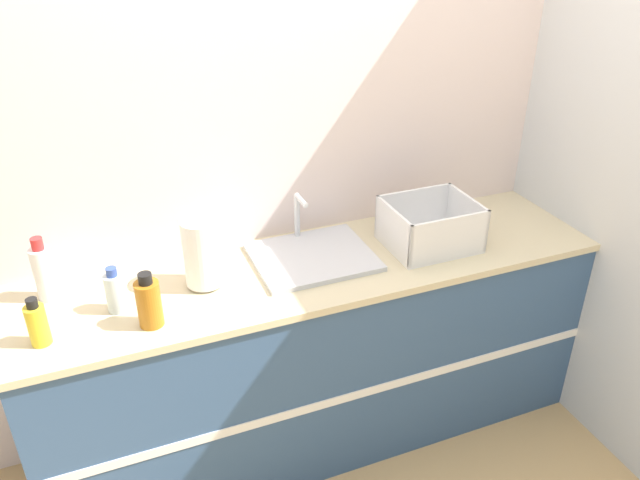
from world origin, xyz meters
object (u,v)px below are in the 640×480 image
object	(u,v)px
bottle_clear	(115,292)
paper_towel_roll	(202,253)
sink	(312,255)
bottle_amber	(149,302)
bottle_white_spray	(44,272)
bottle_yellow	(37,324)
dish_rack	(430,229)

from	to	relation	value
bottle_clear	paper_towel_roll	bearing A→B (deg)	8.34
sink	bottle_clear	distance (m)	0.76
bottle_amber	bottle_white_spray	size ratio (longest dim) A/B	0.82
paper_towel_roll	bottle_clear	world-z (taller)	paper_towel_roll
sink	bottle_yellow	bearing A→B (deg)	-170.01
bottle_amber	bottle_clear	xyz separation A→B (m)	(-0.10, 0.13, -0.01)
bottle_yellow	bottle_amber	bearing A→B (deg)	-4.97
dish_rack	bottle_amber	world-z (taller)	bottle_amber
bottle_white_spray	bottle_clear	bearing A→B (deg)	-37.53
sink	dish_rack	xyz separation A→B (m)	(0.49, -0.08, 0.06)
dish_rack	bottle_amber	bearing A→B (deg)	-173.48
sink	bottle_yellow	distance (m)	1.02
dish_rack	bottle_yellow	xyz separation A→B (m)	(-1.50, -0.10, 0.00)
paper_towel_roll	sink	bearing A→B (deg)	4.08
bottle_amber	bottle_yellow	distance (m)	0.35
paper_towel_roll	bottle_clear	xyz separation A→B (m)	(-0.32, -0.05, -0.06)
paper_towel_roll	dish_rack	xyz separation A→B (m)	(0.93, -0.04, -0.06)
dish_rack	bottle_yellow	distance (m)	1.50
paper_towel_roll	bottle_clear	distance (m)	0.33
paper_towel_roll	bottle_clear	size ratio (longest dim) A/B	1.57
paper_towel_roll	bottle_yellow	bearing A→B (deg)	-165.58
sink	bottle_white_spray	world-z (taller)	bottle_white_spray
sink	bottle_clear	world-z (taller)	sink
bottle_amber	bottle_white_spray	distance (m)	0.44
sink	bottle_yellow	xyz separation A→B (m)	(-1.01, -0.18, 0.06)
paper_towel_roll	dish_rack	bearing A→B (deg)	-2.75
bottle_amber	bottle_clear	world-z (taller)	bottle_amber
dish_rack	bottle_amber	xyz separation A→B (m)	(-1.15, -0.13, 0.02)
sink	bottle_amber	xyz separation A→B (m)	(-0.66, -0.21, 0.07)
dish_rack	bottle_white_spray	bearing A→B (deg)	173.52
sink	dish_rack	bearing A→B (deg)	-8.82
dish_rack	bottle_white_spray	distance (m)	1.48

